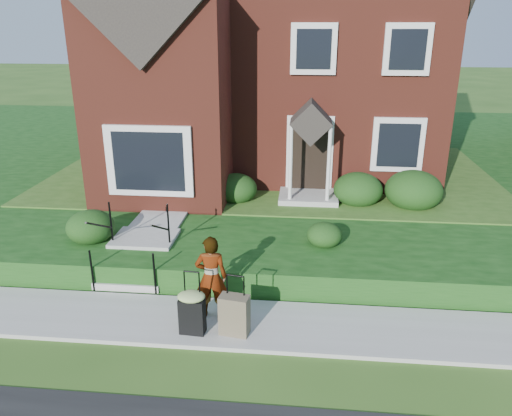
# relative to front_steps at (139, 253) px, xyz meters

# --- Properties ---
(ground) EXTENTS (120.00, 120.00, 0.00)m
(ground) POSITION_rel_front_steps_xyz_m (2.50, -1.84, -0.47)
(ground) COLOR #2D5119
(ground) RESTS_ON ground
(sidewalk) EXTENTS (60.00, 1.60, 0.08)m
(sidewalk) POSITION_rel_front_steps_xyz_m (2.50, -1.84, -0.43)
(sidewalk) COLOR #9E9B93
(sidewalk) RESTS_ON ground
(terrace) EXTENTS (44.00, 20.00, 0.60)m
(terrace) POSITION_rel_front_steps_xyz_m (6.50, 9.06, -0.17)
(terrace) COLOR #123B10
(terrace) RESTS_ON ground
(walkway) EXTENTS (1.20, 6.00, 0.06)m
(walkway) POSITION_rel_front_steps_xyz_m (0.00, 3.16, 0.16)
(walkway) COLOR #9E9B93
(walkway) RESTS_ON terrace
(main_house) EXTENTS (10.40, 10.20, 9.40)m
(main_house) POSITION_rel_front_steps_xyz_m (2.29, 7.76, 4.79)
(main_house) COLOR maroon
(main_house) RESTS_ON terrace
(front_steps) EXTENTS (1.40, 2.02, 1.50)m
(front_steps) POSITION_rel_front_steps_xyz_m (0.00, 0.00, 0.00)
(front_steps) COLOR #9E9B93
(front_steps) RESTS_ON ground
(foundation_shrubs) EXTENTS (9.40, 4.35, 1.07)m
(foundation_shrubs) POSITION_rel_front_steps_xyz_m (3.21, 2.97, 0.58)
(foundation_shrubs) COLOR #103610
(foundation_shrubs) RESTS_ON terrace
(woman) EXTENTS (0.62, 0.44, 1.61)m
(woman) POSITION_rel_front_steps_xyz_m (1.94, -1.66, 0.41)
(woman) COLOR #999999
(woman) RESTS_ON sidewalk
(suitcase_black) EXTENTS (0.52, 0.43, 1.18)m
(suitcase_black) POSITION_rel_front_steps_xyz_m (1.69, -2.24, 0.06)
(suitcase_black) COLOR black
(suitcase_black) RESTS_ON sidewalk
(suitcase_olive) EXTENTS (0.55, 0.37, 1.11)m
(suitcase_olive) POSITION_rel_front_steps_xyz_m (2.43, -2.20, -0.02)
(suitcase_olive) COLOR brown
(suitcase_olive) RESTS_ON sidewalk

